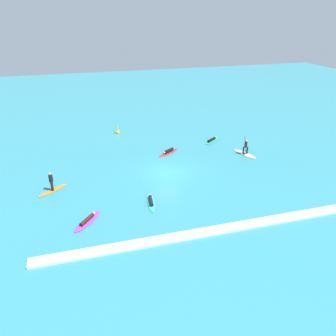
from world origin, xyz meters
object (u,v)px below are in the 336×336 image
(surfer_on_white_board, at_px, (245,151))
(surfer_on_red_board, at_px, (169,152))
(surfer_on_purple_board, at_px, (88,220))
(surfer_on_green_board, at_px, (212,140))
(marker_buoy, at_px, (118,132))
(surfer_on_orange_board, at_px, (52,185))
(surfer_on_teal_board, at_px, (151,201))

(surfer_on_white_board, distance_m, surfer_on_red_board, 8.45)
(surfer_on_red_board, xyz_separation_m, surfer_on_purple_board, (-9.60, -11.20, -0.03))
(surfer_on_red_board, xyz_separation_m, surfer_on_green_board, (6.03, 1.97, 0.00))
(surfer_on_green_board, bearing_deg, surfer_on_red_board, 161.70)
(surfer_on_white_board, xyz_separation_m, marker_buoy, (-12.51, 10.79, -0.18))
(surfer_on_white_board, height_order, surfer_on_red_board, surfer_on_white_board)
(surfer_on_purple_board, bearing_deg, surfer_on_red_board, -1.28)
(surfer_on_red_board, height_order, marker_buoy, marker_buoy)
(surfer_on_orange_board, bearing_deg, surfer_on_teal_board, -68.02)
(surfer_on_orange_board, relative_size, surfer_on_teal_board, 0.87)
(surfer_on_red_board, height_order, surfer_on_purple_board, surfer_on_red_board)
(surfer_on_teal_board, xyz_separation_m, surfer_on_green_board, (10.39, 11.82, 0.02))
(surfer_on_green_board, bearing_deg, surfer_on_white_board, -103.59)
(marker_buoy, bearing_deg, surfer_on_red_board, -60.76)
(surfer_on_purple_board, height_order, surfer_on_green_board, surfer_on_green_board)
(surfer_on_red_board, bearing_deg, marker_buoy, -95.58)
(surfer_on_green_board, xyz_separation_m, marker_buoy, (-10.54, 6.10, 0.04))
(surfer_on_orange_board, bearing_deg, surfer_on_purple_board, -104.14)
(surfer_on_red_board, xyz_separation_m, surfer_on_teal_board, (-4.36, -9.85, -0.02))
(surfer_on_purple_board, bearing_deg, marker_buoy, 24.53)
(surfer_on_white_board, height_order, marker_buoy, surfer_on_white_board)
(surfer_on_teal_board, relative_size, surfer_on_purple_board, 1.05)
(surfer_on_purple_board, relative_size, surfer_on_green_board, 1.07)
(surfer_on_orange_board, height_order, marker_buoy, surfer_on_orange_board)
(surfer_on_teal_board, height_order, surfer_on_green_board, surfer_on_green_board)
(surfer_on_teal_board, distance_m, surfer_on_green_board, 15.74)
(surfer_on_orange_board, relative_size, surfer_on_green_board, 0.98)
(surfer_on_teal_board, relative_size, marker_buoy, 2.69)
(surfer_on_red_board, distance_m, marker_buoy, 9.24)
(surfer_on_orange_board, xyz_separation_m, surfer_on_green_board, (18.27, 7.41, -0.37))
(marker_buoy, bearing_deg, surfer_on_teal_board, -89.52)
(surfer_on_orange_board, relative_size, marker_buoy, 2.33)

